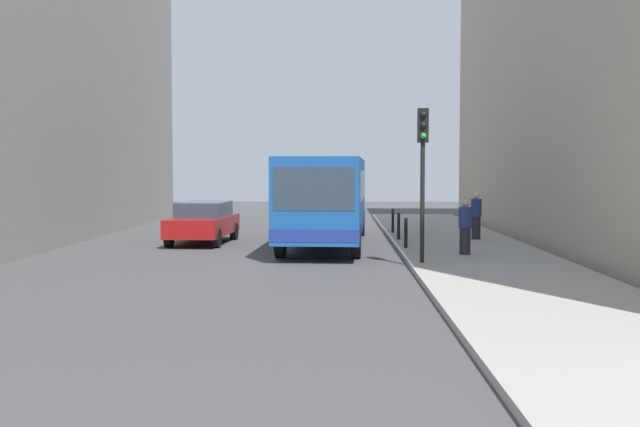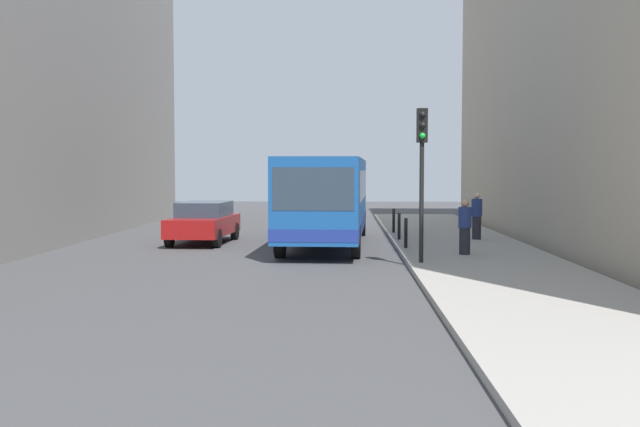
{
  "view_description": "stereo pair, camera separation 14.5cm",
  "coord_description": "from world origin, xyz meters",
  "px_view_note": "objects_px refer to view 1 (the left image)",
  "views": [
    {
      "loc": [
        1.33,
        -22.19,
        2.63
      ],
      "look_at": [
        0.71,
        2.07,
        1.22
      ],
      "focal_mm": 42.43,
      "sensor_mm": 36.0,
      "label": 1
    },
    {
      "loc": [
        1.47,
        -22.18,
        2.63
      ],
      "look_at": [
        0.71,
        2.07,
        1.22
      ],
      "focal_mm": 42.43,
      "sensor_mm": 36.0,
      "label": 2
    }
  ],
  "objects_px": {
    "car_beside_bus": "(203,221)",
    "bollard_mid": "(399,226)",
    "pedestrian_mid_sidewalk": "(476,216)",
    "traffic_light": "(423,156)",
    "pedestrian_near_signal": "(465,227)",
    "bollard_near": "(406,233)",
    "bollard_far": "(393,221)",
    "bus": "(327,196)"
  },
  "relations": [
    {
      "from": "bollard_near",
      "to": "pedestrian_mid_sidewalk",
      "type": "height_order",
      "value": "pedestrian_mid_sidewalk"
    },
    {
      "from": "bollard_far",
      "to": "bollard_near",
      "type": "bearing_deg",
      "value": -90.0
    },
    {
      "from": "bollard_mid",
      "to": "bollard_far",
      "type": "xyz_separation_m",
      "value": [
        0.0,
        2.91,
        0.0
      ]
    },
    {
      "from": "traffic_light",
      "to": "pedestrian_mid_sidewalk",
      "type": "height_order",
      "value": "traffic_light"
    },
    {
      "from": "bollard_near",
      "to": "pedestrian_mid_sidewalk",
      "type": "relative_size",
      "value": 0.57
    },
    {
      "from": "car_beside_bus",
      "to": "bollard_mid",
      "type": "bearing_deg",
      "value": -176.35
    },
    {
      "from": "bollard_far",
      "to": "pedestrian_near_signal",
      "type": "relative_size",
      "value": 0.59
    },
    {
      "from": "bollard_mid",
      "to": "traffic_light",
      "type": "bearing_deg",
      "value": -89.14
    },
    {
      "from": "bollard_mid",
      "to": "car_beside_bus",
      "type": "bearing_deg",
      "value": -179.57
    },
    {
      "from": "bollard_near",
      "to": "pedestrian_mid_sidewalk",
      "type": "distance_m",
      "value": 4.12
    },
    {
      "from": "traffic_light",
      "to": "bollard_far",
      "type": "height_order",
      "value": "traffic_light"
    },
    {
      "from": "traffic_light",
      "to": "pedestrian_mid_sidewalk",
      "type": "relative_size",
      "value": 2.46
    },
    {
      "from": "pedestrian_mid_sidewalk",
      "to": "traffic_light",
      "type": "bearing_deg",
      "value": -122.63
    },
    {
      "from": "car_beside_bus",
      "to": "pedestrian_mid_sidewalk",
      "type": "distance_m",
      "value": 9.73
    },
    {
      "from": "bollard_near",
      "to": "pedestrian_near_signal",
      "type": "relative_size",
      "value": 0.59
    },
    {
      "from": "car_beside_bus",
      "to": "bus",
      "type": "bearing_deg",
      "value": 177.63
    },
    {
      "from": "traffic_light",
      "to": "bollard_mid",
      "type": "xyz_separation_m",
      "value": [
        -0.1,
        6.69,
        -2.38
      ]
    },
    {
      "from": "traffic_light",
      "to": "bollard_near",
      "type": "relative_size",
      "value": 4.32
    },
    {
      "from": "pedestrian_mid_sidewalk",
      "to": "bollard_mid",
      "type": "bearing_deg",
      "value": 171.22
    },
    {
      "from": "traffic_light",
      "to": "pedestrian_near_signal",
      "type": "bearing_deg",
      "value": 53.5
    },
    {
      "from": "bollard_mid",
      "to": "pedestrian_mid_sidewalk",
      "type": "xyz_separation_m",
      "value": [
        2.76,
        0.12,
        0.35
      ]
    },
    {
      "from": "car_beside_bus",
      "to": "traffic_light",
      "type": "bearing_deg",
      "value": 140.02
    },
    {
      "from": "bollard_mid",
      "to": "bollard_far",
      "type": "bearing_deg",
      "value": 90.0
    },
    {
      "from": "bollard_near",
      "to": "bus",
      "type": "bearing_deg",
      "value": 136.44
    },
    {
      "from": "traffic_light",
      "to": "bus",
      "type": "bearing_deg",
      "value": 113.15
    },
    {
      "from": "bollard_mid",
      "to": "pedestrian_mid_sidewalk",
      "type": "height_order",
      "value": "pedestrian_mid_sidewalk"
    },
    {
      "from": "traffic_light",
      "to": "bollard_near",
      "type": "height_order",
      "value": "traffic_light"
    },
    {
      "from": "car_beside_bus",
      "to": "bollard_mid",
      "type": "relative_size",
      "value": 4.73
    },
    {
      "from": "car_beside_bus",
      "to": "pedestrian_mid_sidewalk",
      "type": "relative_size",
      "value": 2.7
    },
    {
      "from": "pedestrian_near_signal",
      "to": "pedestrian_mid_sidewalk",
      "type": "relative_size",
      "value": 0.96
    },
    {
      "from": "pedestrian_mid_sidewalk",
      "to": "bollard_near",
      "type": "bearing_deg",
      "value": -143.6
    },
    {
      "from": "bus",
      "to": "car_beside_bus",
      "type": "height_order",
      "value": "bus"
    },
    {
      "from": "traffic_light",
      "to": "bollard_far",
      "type": "xyz_separation_m",
      "value": [
        -0.1,
        9.6,
        -2.38
      ]
    },
    {
      "from": "traffic_light",
      "to": "bollard_mid",
      "type": "height_order",
      "value": "traffic_light"
    },
    {
      "from": "bus",
      "to": "bollard_far",
      "type": "distance_m",
      "value": 4.39
    },
    {
      "from": "bollard_far",
      "to": "pedestrian_near_signal",
      "type": "bearing_deg",
      "value": -78.33
    },
    {
      "from": "car_beside_bus",
      "to": "traffic_light",
      "type": "height_order",
      "value": "traffic_light"
    },
    {
      "from": "bus",
      "to": "pedestrian_mid_sidewalk",
      "type": "distance_m",
      "value": 5.4
    },
    {
      "from": "bollard_mid",
      "to": "pedestrian_mid_sidewalk",
      "type": "distance_m",
      "value": 2.79
    },
    {
      "from": "traffic_light",
      "to": "bollard_near",
      "type": "xyz_separation_m",
      "value": [
        -0.1,
        3.78,
        -2.38
      ]
    },
    {
      "from": "bollard_far",
      "to": "pedestrian_mid_sidewalk",
      "type": "xyz_separation_m",
      "value": [
        2.76,
        -2.79,
        0.35
      ]
    },
    {
      "from": "bollard_far",
      "to": "bollard_mid",
      "type": "bearing_deg",
      "value": -90.0
    }
  ]
}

